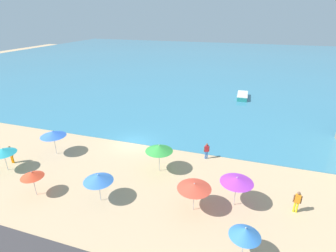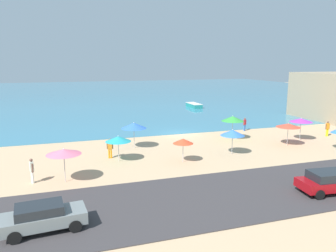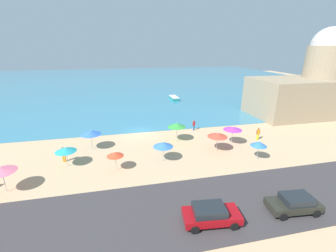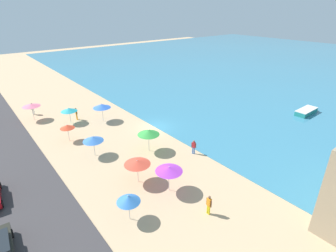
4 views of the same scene
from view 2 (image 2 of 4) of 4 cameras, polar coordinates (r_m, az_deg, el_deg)
The scene contains 18 objects.
ground_plane at distance 39.03m, azimuth 2.07°, elevation -1.43°, with size 160.00×160.00×0.00m, color tan.
sea at distance 92.09m, azimuth -9.84°, elevation 5.71°, with size 150.00×110.00×0.05m, color teal.
coastal_road at distance 23.66m, azimuth 17.49°, elevation -10.36°, with size 80.00×8.00×0.06m, color #3A3638.
beach_umbrella_0 at distance 24.34m, azimuth -17.71°, elevation -4.29°, with size 2.45×2.45×2.50m.
beach_umbrella_2 at distance 38.47m, azimuth 22.18°, elevation 0.96°, with size 2.43×2.43×2.51m.
beach_umbrella_3 at distance 30.80m, azimuth 11.18°, elevation -1.15°, with size 2.24×2.24×2.39m.
beach_umbrella_4 at distance 32.49m, azimuth -5.96°, elevation 0.07°, with size 2.49×2.49×2.63m.
beach_umbrella_5 at distance 35.61m, azimuth 20.22°, elevation 0.11°, with size 2.45×2.45×2.36m.
beach_umbrella_6 at distance 27.78m, azimuth 2.65°, elevation -2.64°, with size 1.75×1.75×2.16m.
beach_umbrella_7 at distance 28.40m, azimuth -8.67°, elevation -2.24°, with size 2.22×2.22×2.28m.
beach_umbrella_8 at distance 36.66m, azimuth 11.20°, elevation 1.27°, with size 2.47×2.47×2.68m.
bather_0 at distance 25.23m, azimuth -22.64°, elevation -6.98°, with size 0.32×0.55×1.81m.
bather_1 at distance 41.71m, azimuth 13.21°, elevation 0.41°, with size 0.52×0.36×1.68m.
bather_2 at distance 41.96m, azimuth 26.02°, elevation -0.29°, with size 0.57×0.23×1.77m.
bather_3 at distance 29.63m, azimuth -10.08°, elevation -3.65°, with size 0.57×0.24×1.80m.
parked_car_2 at distance 18.24m, azimuth -20.90°, elevation -14.54°, with size 4.21×2.09×1.41m.
parked_car_4 at distance 24.09m, azimuth 26.33°, elevation -8.63°, with size 4.33×2.30×1.44m.
skiff_nearshore at distance 61.95m, azimuth 4.53°, elevation 3.63°, with size 1.76×4.76×0.75m.
Camera 2 is at (-13.15, -35.75, 8.49)m, focal length 35.00 mm.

